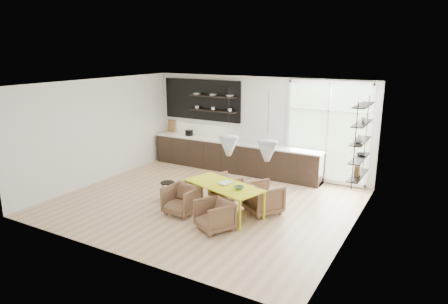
# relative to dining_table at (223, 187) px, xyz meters

# --- Properties ---
(room) EXTENTS (7.02, 6.01, 2.91)m
(room) POSITION_rel_dining_table_xyz_m (-0.15, 1.44, 0.82)
(room) COLOR #D7B391
(room) RESTS_ON ground
(kitchen_run) EXTENTS (5.54, 0.69, 2.75)m
(kitchen_run) POSITION_rel_dining_table_xyz_m (-1.42, 3.03, -0.04)
(kitchen_run) COLOR black
(kitchen_run) RESTS_ON ground
(right_shelving) EXTENTS (0.26, 1.22, 1.90)m
(right_shelving) POSITION_rel_dining_table_xyz_m (2.63, 1.52, 1.01)
(right_shelving) COLOR black
(right_shelving) RESTS_ON ground
(dining_table) EXTENTS (2.05, 1.36, 0.69)m
(dining_table) POSITION_rel_dining_table_xyz_m (0.00, 0.00, 0.00)
(dining_table) COLOR #C8CD13
(dining_table) RESTS_ON ground
(armchair_back_left) EXTENTS (0.83, 0.84, 0.61)m
(armchair_back_left) POSITION_rel_dining_table_xyz_m (-0.40, 0.84, -0.33)
(armchair_back_left) COLOR brown
(armchair_back_left) RESTS_ON ground
(armchair_back_right) EXTENTS (1.05, 1.05, 0.70)m
(armchair_back_right) POSITION_rel_dining_table_xyz_m (0.79, 0.49, -0.29)
(armchair_back_right) COLOR brown
(armchair_back_right) RESTS_ON ground
(armchair_front_left) EXTENTS (0.75, 0.77, 0.66)m
(armchair_front_left) POSITION_rel_dining_table_xyz_m (-0.81, -0.50, -0.31)
(armchair_front_left) COLOR brown
(armchair_front_left) RESTS_ON ground
(armchair_front_right) EXTENTS (0.93, 0.94, 0.63)m
(armchair_front_right) POSITION_rel_dining_table_xyz_m (0.28, -0.86, -0.32)
(armchair_front_right) COLOR brown
(armchair_front_right) RESTS_ON ground
(wire_stool) EXTENTS (0.37, 0.37, 0.47)m
(wire_stool) POSITION_rel_dining_table_xyz_m (-1.61, 0.01, -0.34)
(wire_stool) COLOR black
(wire_stool) RESTS_ON ground
(table_book) EXTENTS (0.30, 0.37, 0.03)m
(table_book) POSITION_rel_dining_table_xyz_m (-0.11, 0.12, 0.06)
(table_book) COLOR white
(table_book) RESTS_ON dining_table
(table_bowl) EXTENTS (0.27, 0.27, 0.07)m
(table_bowl) POSITION_rel_dining_table_xyz_m (0.45, -0.10, 0.08)
(table_bowl) COLOR #437045
(table_bowl) RESTS_ON dining_table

